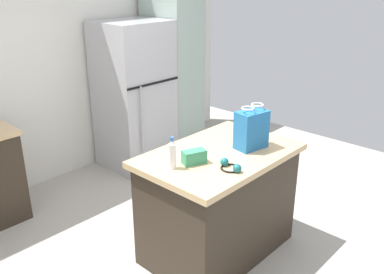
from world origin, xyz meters
The scene contains 9 objects.
ground centered at (0.00, 0.00, 0.00)m, with size 6.83×6.83×0.00m, color #ADA89E.
back_wall centered at (-0.02, 2.21, 1.36)m, with size 5.69×0.13×2.71m.
kitchen_island centered at (0.26, -0.14, 0.47)m, with size 1.29×0.85×0.93m.
refrigerator centered at (0.97, 1.78, 0.88)m, with size 0.78×0.75×1.76m.
tall_cabinet centered at (1.63, 1.78, 1.04)m, with size 0.50×0.67×2.08m.
shopping_bag centered at (0.50, -0.26, 1.09)m, with size 0.28×0.20×0.36m.
small_box centered at (-0.03, -0.13, 0.98)m, with size 0.18×0.09×0.10m, color #388E66.
bottle centered at (-0.20, -0.07, 1.04)m, with size 0.06×0.06×0.25m.
ear_defenders centered at (0.07, -0.39, 0.95)m, with size 0.17×0.20×0.06m.
Camera 1 is at (-2.14, -2.06, 2.27)m, focal length 39.30 mm.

